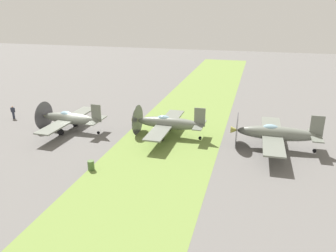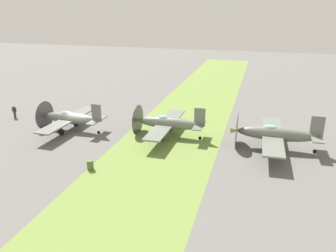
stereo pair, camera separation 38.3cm
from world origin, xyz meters
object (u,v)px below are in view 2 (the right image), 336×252
object	(u,v)px
airplane_lead	(70,118)
ground_crew_chief	(14,111)
fuel_drum	(90,165)
airplane_trail	(275,134)
airplane_wingman	(168,123)

from	to	relation	value
airplane_lead	ground_crew_chief	xyz separation A→B (m)	(2.22, 9.70, -0.65)
ground_crew_chief	fuel_drum	distance (m)	19.92
airplane_lead	airplane_trail	distance (m)	23.26
airplane_trail	fuel_drum	world-z (taller)	airplane_trail
airplane_trail	ground_crew_chief	distance (m)	32.98
airplane_wingman	fuel_drum	xyz separation A→B (m)	(-9.91, 4.61, -1.15)
ground_crew_chief	fuel_drum	world-z (taller)	ground_crew_chief
airplane_trail	ground_crew_chief	bearing A→B (deg)	86.49
airplane_wingman	airplane_trail	xyz separation A→B (m)	(-0.59, -11.62, 0.11)
airplane_lead	airplane_trail	xyz separation A→B (m)	(0.71, -23.24, 0.15)
airplane_trail	ground_crew_chief	xyz separation A→B (m)	(1.50, 32.94, -0.80)
airplane_trail	airplane_lead	bearing A→B (deg)	90.86
airplane_wingman	airplane_lead	bearing A→B (deg)	97.13
airplane_trail	fuel_drum	distance (m)	18.75
airplane_lead	airplane_wingman	distance (m)	11.70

